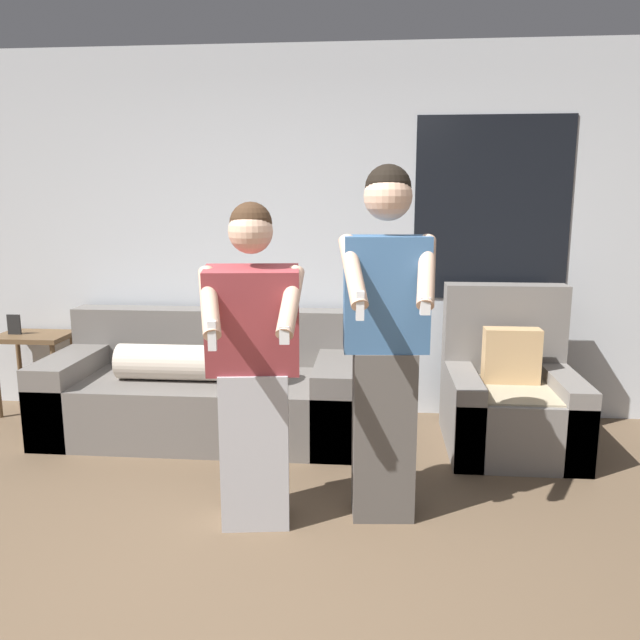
{
  "coord_description": "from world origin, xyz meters",
  "views": [
    {
      "loc": [
        0.47,
        -1.99,
        1.62
      ],
      "look_at": [
        0.21,
        0.99,
        1.04
      ],
      "focal_mm": 35.0,
      "sensor_mm": 36.0,
      "label": 1
    }
  ],
  "objects_px": {
    "armchair": "(509,397)",
    "side_table": "(34,347)",
    "person_left": "(254,370)",
    "couch": "(206,390)",
    "person_right": "(385,342)"
  },
  "relations": [
    {
      "from": "armchair",
      "to": "side_table",
      "type": "xyz_separation_m",
      "value": [
        -3.48,
        0.36,
        0.18
      ]
    },
    {
      "from": "side_table",
      "to": "person_left",
      "type": "xyz_separation_m",
      "value": [
        1.99,
        -1.51,
        0.29
      ]
    },
    {
      "from": "side_table",
      "to": "person_left",
      "type": "distance_m",
      "value": 2.52
    },
    {
      "from": "armchair",
      "to": "person_left",
      "type": "relative_size",
      "value": 0.65
    },
    {
      "from": "couch",
      "to": "person_right",
      "type": "height_order",
      "value": "person_right"
    },
    {
      "from": "person_right",
      "to": "side_table",
      "type": "bearing_deg",
      "value": 152.48
    },
    {
      "from": "couch",
      "to": "armchair",
      "type": "relative_size",
      "value": 2.05
    },
    {
      "from": "person_right",
      "to": "armchair",
      "type": "bearing_deg",
      "value": 50.09
    },
    {
      "from": "side_table",
      "to": "person_right",
      "type": "bearing_deg",
      "value": -27.52
    },
    {
      "from": "side_table",
      "to": "armchair",
      "type": "bearing_deg",
      "value": -5.95
    },
    {
      "from": "couch",
      "to": "person_left",
      "type": "bearing_deg",
      "value": -64.62
    },
    {
      "from": "person_left",
      "to": "side_table",
      "type": "bearing_deg",
      "value": 142.8
    },
    {
      "from": "person_left",
      "to": "armchair",
      "type": "bearing_deg",
      "value": 37.88
    },
    {
      "from": "armchair",
      "to": "side_table",
      "type": "relative_size",
      "value": 1.37
    },
    {
      "from": "couch",
      "to": "armchair",
      "type": "bearing_deg",
      "value": -2.73
    }
  ]
}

